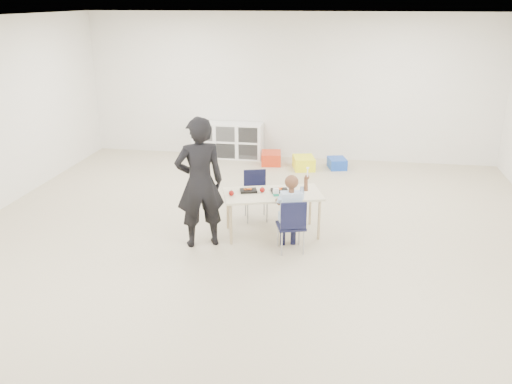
% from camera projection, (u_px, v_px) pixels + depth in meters
% --- Properties ---
extents(room, '(9.00, 9.02, 2.80)m').
position_uv_depth(room, '(248.00, 147.00, 6.29)').
color(room, '#B8A78D').
rests_on(room, ground).
extents(table, '(1.42, 0.99, 0.59)m').
position_uv_depth(table, '(272.00, 213.00, 7.29)').
color(table, beige).
rests_on(table, ground).
extents(chair_near, '(0.42, 0.41, 0.71)m').
position_uv_depth(chair_near, '(291.00, 225.00, 6.78)').
color(chair_near, black).
rests_on(chair_near, ground).
extents(chair_far, '(0.42, 0.41, 0.71)m').
position_uv_depth(chair_far, '(256.00, 196.00, 7.75)').
color(chair_far, black).
rests_on(chair_far, ground).
extents(child, '(0.59, 0.59, 1.11)m').
position_uv_depth(child, '(291.00, 210.00, 6.71)').
color(child, '#AAC9E6').
rests_on(child, chair_near).
extents(lunch_tray_near, '(0.26, 0.22, 0.03)m').
position_uv_depth(lunch_tray_near, '(279.00, 191.00, 7.24)').
color(lunch_tray_near, black).
rests_on(lunch_tray_near, table).
extents(lunch_tray_far, '(0.26, 0.22, 0.03)m').
position_uv_depth(lunch_tray_far, '(248.00, 191.00, 7.23)').
color(lunch_tray_far, black).
rests_on(lunch_tray_far, table).
extents(milk_carton, '(0.09, 0.09, 0.10)m').
position_uv_depth(milk_carton, '(276.00, 192.00, 7.06)').
color(milk_carton, white).
rests_on(milk_carton, table).
extents(bread_roll, '(0.09, 0.09, 0.07)m').
position_uv_depth(bread_roll, '(295.00, 193.00, 7.10)').
color(bread_roll, '#AF7A48').
rests_on(bread_roll, table).
extents(apple_near, '(0.07, 0.07, 0.07)m').
position_uv_depth(apple_near, '(262.00, 190.00, 7.20)').
color(apple_near, maroon).
rests_on(apple_near, table).
extents(apple_far, '(0.07, 0.07, 0.07)m').
position_uv_depth(apple_far, '(231.00, 193.00, 7.08)').
color(apple_far, maroon).
rests_on(apple_far, table).
extents(cubby_shelf, '(1.40, 0.40, 0.70)m').
position_uv_depth(cubby_shelf, '(228.00, 140.00, 10.81)').
color(cubby_shelf, white).
rests_on(cubby_shelf, ground).
extents(adult, '(0.73, 0.63, 1.69)m').
position_uv_depth(adult, '(200.00, 183.00, 6.79)').
color(adult, black).
rests_on(adult, ground).
extents(bin_red, '(0.43, 0.52, 0.23)m').
position_uv_depth(bin_red, '(271.00, 158.00, 10.44)').
color(bin_red, red).
rests_on(bin_red, ground).
extents(bin_yellow, '(0.47, 0.55, 0.23)m').
position_uv_depth(bin_yellow, '(304.00, 163.00, 10.14)').
color(bin_yellow, '#FEFF1A').
rests_on(bin_yellow, ground).
extents(bin_blue, '(0.40, 0.46, 0.19)m').
position_uv_depth(bin_blue, '(337.00, 163.00, 10.18)').
color(bin_blue, '#1741AE').
rests_on(bin_blue, ground).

